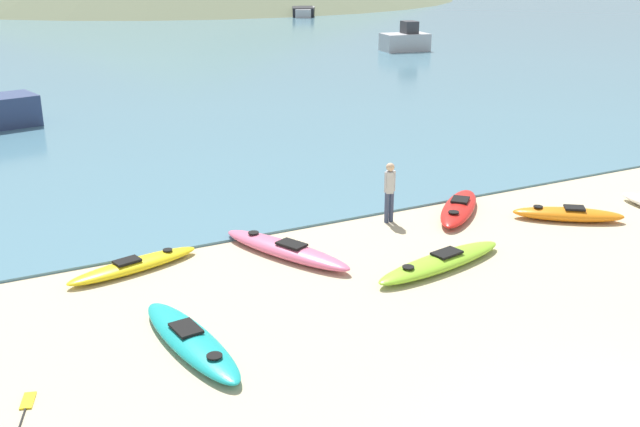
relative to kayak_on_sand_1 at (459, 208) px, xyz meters
The scene contains 11 objects.
bay_water 36.12m from the kayak_on_sand_1, 96.66° to the left, with size 160.00×70.00×0.06m, color teal.
kayak_on_sand_1 is the anchor object (origin of this frame).
kayak_on_sand_2 5.18m from the kayak_on_sand_1, behind, with size 2.06×3.55×0.36m.
kayak_on_sand_4 8.35m from the kayak_on_sand_1, behind, with size 3.05×1.30×0.29m.
kayak_on_sand_5 2.71m from the kayak_on_sand_1, 38.20° to the right, with size 2.59×2.14×0.37m.
kayak_on_sand_6 3.63m from the kayak_on_sand_1, 133.45° to the right, with size 3.65×1.39×0.33m.
kayak_on_sand_7 8.98m from the kayak_on_sand_1, 157.68° to the right, with size 1.12×3.42×0.32m.
person_near_waterline 2.09m from the kayak_on_sand_1, behind, with size 0.31×0.26×1.53m.
moored_boat_0 59.94m from the kayak_on_sand_1, 67.34° to the left, with size 3.83×4.86×0.80m.
moored_boat_1 60.08m from the kayak_on_sand_1, 67.59° to the left, with size 3.47×4.32×0.89m.
moored_boat_3 32.44m from the kayak_on_sand_1, 58.82° to the left, with size 3.24×2.23×1.92m.
Camera 1 is at (-7.38, -4.88, 6.44)m, focal length 42.00 mm.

